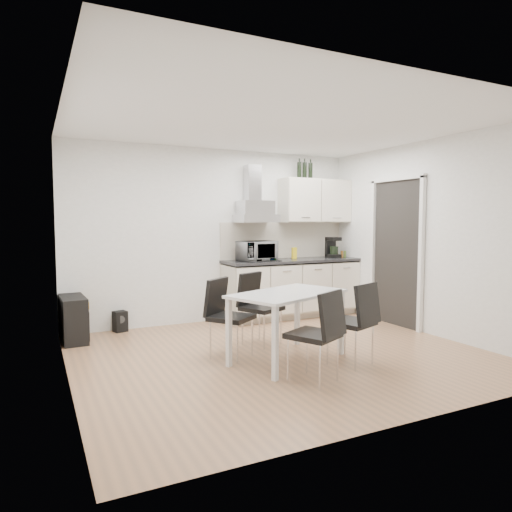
{
  "coord_description": "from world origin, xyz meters",
  "views": [
    {
      "loc": [
        -2.51,
        -4.48,
        1.52
      ],
      "look_at": [
        -0.1,
        0.43,
        1.1
      ],
      "focal_mm": 32.0,
      "sensor_mm": 36.0,
      "label": 1
    }
  ],
  "objects_px": {
    "chair_far_right": "(262,309)",
    "dining_table": "(288,301)",
    "chair_far_left": "(231,319)",
    "guitar_amp": "(73,319)",
    "kitchenette": "(293,265)",
    "chair_near_left": "(313,336)",
    "chair_near_right": "(350,323)",
    "floor_speaker": "(120,321)"
  },
  "relations": [
    {
      "from": "chair_far_right",
      "to": "chair_near_left",
      "type": "distance_m",
      "value": 1.4
    },
    {
      "from": "dining_table",
      "to": "chair_far_left",
      "type": "distance_m",
      "value": 0.66
    },
    {
      "from": "chair_near_right",
      "to": "floor_speaker",
      "type": "height_order",
      "value": "chair_near_right"
    },
    {
      "from": "chair_far_left",
      "to": "floor_speaker",
      "type": "height_order",
      "value": "chair_far_left"
    },
    {
      "from": "kitchenette",
      "to": "floor_speaker",
      "type": "xyz_separation_m",
      "value": [
        -2.65,
        0.17,
        -0.69
      ]
    },
    {
      "from": "chair_near_left",
      "to": "guitar_amp",
      "type": "relative_size",
      "value": 1.26
    },
    {
      "from": "kitchenette",
      "to": "floor_speaker",
      "type": "height_order",
      "value": "kitchenette"
    },
    {
      "from": "chair_far_right",
      "to": "dining_table",
      "type": "bearing_deg",
      "value": 61.69
    },
    {
      "from": "chair_far_left",
      "to": "chair_far_right",
      "type": "distance_m",
      "value": 0.64
    },
    {
      "from": "chair_near_right",
      "to": "chair_far_left",
      "type": "bearing_deg",
      "value": 122.58
    },
    {
      "from": "kitchenette",
      "to": "chair_near_right",
      "type": "bearing_deg",
      "value": -106.54
    },
    {
      "from": "dining_table",
      "to": "floor_speaker",
      "type": "distance_m",
      "value": 2.62
    },
    {
      "from": "chair_far_left",
      "to": "kitchenette",
      "type": "bearing_deg",
      "value": -174.09
    },
    {
      "from": "dining_table",
      "to": "chair_far_left",
      "type": "relative_size",
      "value": 1.65
    },
    {
      "from": "dining_table",
      "to": "chair_near_left",
      "type": "relative_size",
      "value": 1.65
    },
    {
      "from": "dining_table",
      "to": "chair_far_right",
      "type": "bearing_deg",
      "value": 65.44
    },
    {
      "from": "kitchenette",
      "to": "guitar_amp",
      "type": "height_order",
      "value": "kitchenette"
    },
    {
      "from": "chair_far_left",
      "to": "guitar_amp",
      "type": "height_order",
      "value": "chair_far_left"
    },
    {
      "from": "chair_near_right",
      "to": "guitar_amp",
      "type": "relative_size",
      "value": 1.26
    },
    {
      "from": "chair_near_left",
      "to": "chair_far_left",
      "type": "bearing_deg",
      "value": 83.58
    },
    {
      "from": "guitar_amp",
      "to": "floor_speaker",
      "type": "xyz_separation_m",
      "value": [
        0.62,
        0.25,
        -0.14
      ]
    },
    {
      "from": "chair_far_right",
      "to": "chair_near_right",
      "type": "bearing_deg",
      "value": 88.16
    },
    {
      "from": "chair_far_left",
      "to": "floor_speaker",
      "type": "bearing_deg",
      "value": -99.76
    },
    {
      "from": "chair_near_right",
      "to": "guitar_amp",
      "type": "xyz_separation_m",
      "value": [
        -2.56,
        2.31,
        -0.15
      ]
    },
    {
      "from": "dining_table",
      "to": "guitar_amp",
      "type": "distance_m",
      "value": 2.8
    },
    {
      "from": "dining_table",
      "to": "guitar_amp",
      "type": "xyz_separation_m",
      "value": [
        -2.04,
        1.89,
        -0.37
      ]
    },
    {
      "from": "kitchenette",
      "to": "chair_far_right",
      "type": "height_order",
      "value": "kitchenette"
    },
    {
      "from": "chair_far_left",
      "to": "floor_speaker",
      "type": "relative_size",
      "value": 3.1
    },
    {
      "from": "dining_table",
      "to": "kitchenette",
      "type": "bearing_deg",
      "value": 36.46
    },
    {
      "from": "kitchenette",
      "to": "chair_far_left",
      "type": "distance_m",
      "value": 2.41
    },
    {
      "from": "kitchenette",
      "to": "dining_table",
      "type": "bearing_deg",
      "value": -121.97
    },
    {
      "from": "guitar_amp",
      "to": "chair_far_right",
      "type": "bearing_deg",
      "value": -32.43
    },
    {
      "from": "chair_far_right",
      "to": "chair_near_right",
      "type": "relative_size",
      "value": 1.0
    },
    {
      "from": "kitchenette",
      "to": "floor_speaker",
      "type": "relative_size",
      "value": 8.88
    },
    {
      "from": "kitchenette",
      "to": "chair_near_left",
      "type": "height_order",
      "value": "kitchenette"
    },
    {
      "from": "dining_table",
      "to": "chair_far_left",
      "type": "xyz_separation_m",
      "value": [
        -0.51,
        0.36,
        -0.22
      ]
    },
    {
      "from": "kitchenette",
      "to": "chair_far_right",
      "type": "bearing_deg",
      "value": -133.15
    },
    {
      "from": "chair_near_right",
      "to": "floor_speaker",
      "type": "xyz_separation_m",
      "value": [
        -1.94,
        2.56,
        -0.3
      ]
    },
    {
      "from": "chair_near_right",
      "to": "floor_speaker",
      "type": "distance_m",
      "value": 3.23
    },
    {
      "from": "chair_far_right",
      "to": "guitar_amp",
      "type": "distance_m",
      "value": 2.4
    },
    {
      "from": "chair_near_left",
      "to": "chair_near_right",
      "type": "xyz_separation_m",
      "value": [
        0.65,
        0.27,
        0.0
      ]
    },
    {
      "from": "chair_far_left",
      "to": "chair_near_right",
      "type": "relative_size",
      "value": 1.0
    }
  ]
}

